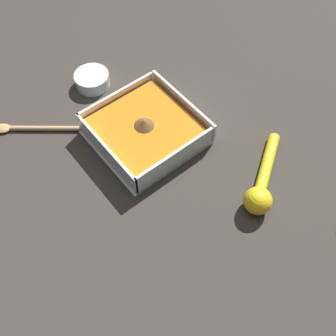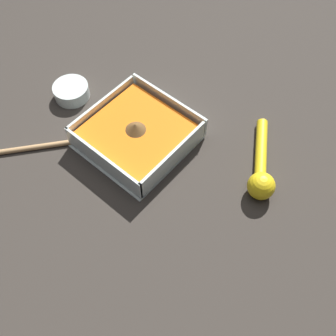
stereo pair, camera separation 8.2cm
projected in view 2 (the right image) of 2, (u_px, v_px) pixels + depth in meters
ground_plane at (131, 138)px, 0.90m from camera, size 4.00×4.00×0.00m
square_dish at (138, 134)px, 0.87m from camera, size 0.22×0.22×0.06m
spice_bowl at (71, 92)px, 0.95m from camera, size 0.09×0.09×0.03m
lemon_squeezer at (261, 173)px, 0.82m from camera, size 0.13×0.19×0.06m
wooden_spoon at (22, 149)px, 0.87m from camera, size 0.15×0.18×0.01m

